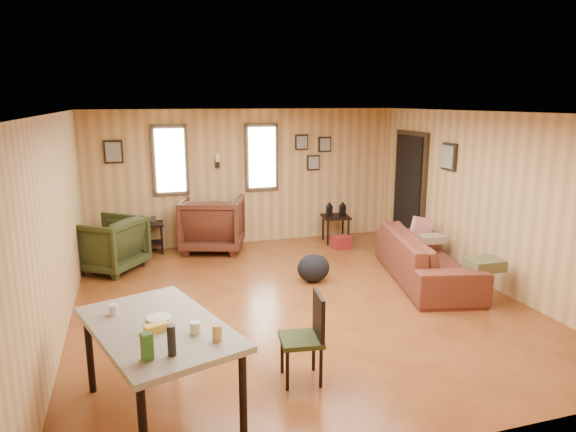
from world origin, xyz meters
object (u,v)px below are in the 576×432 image
(side_table, at_px, (336,215))
(dining_table, at_px, (159,334))
(sofa, at_px, (426,249))
(recliner_green, at_px, (109,242))
(recliner_brown, at_px, (213,221))
(end_table, at_px, (148,232))

(side_table, bearing_deg, dining_table, -126.98)
(sofa, distance_m, recliner_green, 4.72)
(recliner_green, bearing_deg, dining_table, 44.45)
(recliner_green, relative_size, side_table, 1.20)
(recliner_brown, height_order, end_table, recliner_brown)
(recliner_green, relative_size, end_table, 1.42)
(sofa, relative_size, side_table, 3.10)
(recliner_brown, distance_m, side_table, 2.23)
(recliner_brown, xyz_separation_m, side_table, (2.22, -0.14, -0.00))
(sofa, xyz_separation_m, recliner_green, (-4.37, 1.79, -0.00))
(end_table, bearing_deg, dining_table, -91.07)
(sofa, xyz_separation_m, dining_table, (-3.85, -2.22, 0.25))
(dining_table, bearing_deg, recliner_brown, 57.71)
(recliner_brown, height_order, recliner_green, recliner_brown)
(recliner_brown, relative_size, dining_table, 0.59)
(end_table, height_order, side_table, side_table)
(sofa, bearing_deg, dining_table, 133.38)
(recliner_brown, bearing_deg, recliner_green, 39.06)
(sofa, distance_m, recliner_brown, 3.61)
(sofa, relative_size, end_table, 3.67)
(end_table, height_order, dining_table, dining_table)
(sofa, height_order, dining_table, dining_table)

